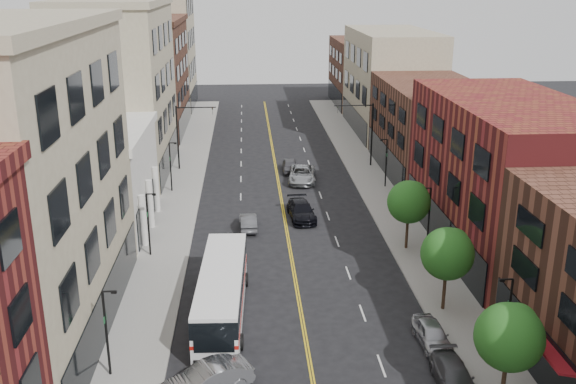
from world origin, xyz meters
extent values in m
cube|color=gray|center=(-10.00, 35.00, 0.07)|extent=(4.00, 110.00, 0.15)
cube|color=gray|center=(10.00, 35.00, 0.07)|extent=(4.00, 110.00, 0.15)
cube|color=gray|center=(-17.00, 13.00, 9.00)|extent=(10.00, 22.00, 18.00)
cube|color=silver|center=(-17.00, 31.00, 4.00)|extent=(10.00, 14.00, 8.00)
cube|color=gray|center=(-17.00, 48.00, 9.00)|extent=(10.00, 20.00, 18.00)
cube|color=#542F21|center=(-17.00, 68.00, 7.50)|extent=(10.00, 20.00, 15.00)
cube|color=gray|center=(-17.00, 86.00, 10.00)|extent=(10.00, 16.00, 20.00)
cube|color=maroon|center=(17.00, 24.00, 6.00)|extent=(10.00, 22.00, 12.00)
cube|color=#542F21|center=(17.00, 45.00, 5.00)|extent=(10.00, 20.00, 10.00)
cube|color=gray|center=(17.00, 66.00, 7.00)|extent=(10.00, 22.00, 14.00)
cube|color=#542F21|center=(17.00, 86.00, 5.50)|extent=(10.00, 18.00, 11.00)
cylinder|color=black|center=(9.30, 4.00, 1.40)|extent=(0.22, 0.22, 2.50)
sphere|color=#215F1B|center=(9.30, 4.00, 4.04)|extent=(3.40, 3.40, 3.40)
sphere|color=#215F1B|center=(9.80, 4.40, 4.55)|extent=(2.04, 2.04, 2.04)
cylinder|color=black|center=(9.30, 14.00, 1.40)|extent=(0.22, 0.22, 2.50)
sphere|color=#215F1B|center=(9.30, 14.00, 4.04)|extent=(3.40, 3.40, 3.40)
sphere|color=#215F1B|center=(9.80, 14.40, 4.55)|extent=(2.04, 2.04, 2.04)
cylinder|color=black|center=(9.30, 24.00, 1.40)|extent=(0.22, 0.22, 2.50)
sphere|color=#215F1B|center=(9.30, 24.00, 4.04)|extent=(3.40, 3.40, 3.40)
sphere|color=#215F1B|center=(9.80, 24.40, 4.55)|extent=(2.04, 2.04, 2.04)
cylinder|color=black|center=(-11.00, 8.00, 2.65)|extent=(0.14, 0.14, 5.00)
cylinder|color=black|center=(-10.65, 8.00, 5.15)|extent=(0.70, 0.10, 0.10)
cube|color=black|center=(-10.40, 8.00, 5.10)|extent=(0.28, 0.14, 0.14)
cube|color=#19592D|center=(-11.00, 8.00, 3.55)|extent=(0.04, 0.55, 0.35)
cylinder|color=black|center=(-11.00, 24.00, 2.65)|extent=(0.14, 0.14, 5.00)
cylinder|color=black|center=(-10.65, 24.00, 5.15)|extent=(0.70, 0.10, 0.10)
cube|color=black|center=(-10.40, 24.00, 5.10)|extent=(0.28, 0.14, 0.14)
cube|color=#19592D|center=(-11.00, 24.00, 3.55)|extent=(0.04, 0.55, 0.35)
cylinder|color=black|center=(-11.00, 40.00, 2.65)|extent=(0.14, 0.14, 5.00)
cylinder|color=black|center=(-10.65, 40.00, 5.15)|extent=(0.70, 0.10, 0.10)
cube|color=black|center=(-10.40, 40.00, 5.10)|extent=(0.28, 0.14, 0.14)
cube|color=#19592D|center=(-11.00, 40.00, 3.55)|extent=(0.04, 0.55, 0.35)
cylinder|color=black|center=(11.00, 8.00, 2.65)|extent=(0.14, 0.14, 5.00)
cylinder|color=black|center=(10.65, 8.00, 5.15)|extent=(0.70, 0.10, 0.10)
cube|color=black|center=(10.40, 8.00, 5.10)|extent=(0.28, 0.14, 0.14)
cube|color=#19592D|center=(11.00, 8.00, 3.55)|extent=(0.04, 0.55, 0.35)
cylinder|color=black|center=(11.00, 24.00, 2.65)|extent=(0.14, 0.14, 5.00)
cylinder|color=black|center=(10.65, 24.00, 5.15)|extent=(0.70, 0.10, 0.10)
cube|color=black|center=(10.40, 24.00, 5.10)|extent=(0.28, 0.14, 0.14)
cube|color=#19592D|center=(11.00, 24.00, 3.55)|extent=(0.04, 0.55, 0.35)
cylinder|color=black|center=(11.00, 40.00, 2.65)|extent=(0.14, 0.14, 5.00)
cylinder|color=black|center=(10.65, 40.00, 5.15)|extent=(0.70, 0.10, 0.10)
cube|color=black|center=(10.40, 40.00, 5.10)|extent=(0.28, 0.14, 0.14)
cube|color=#19592D|center=(11.00, 40.00, 3.55)|extent=(0.04, 0.55, 0.35)
cylinder|color=black|center=(-11.00, 48.00, 3.75)|extent=(0.18, 0.18, 7.20)
cylinder|color=black|center=(-8.80, 48.00, 7.15)|extent=(4.40, 0.12, 0.12)
imported|color=black|center=(-7.00, 48.00, 6.75)|extent=(0.15, 0.18, 0.90)
cylinder|color=black|center=(11.00, 48.00, 3.75)|extent=(0.18, 0.18, 7.20)
cylinder|color=black|center=(8.80, 48.00, 7.15)|extent=(4.40, 0.12, 0.12)
imported|color=black|center=(7.00, 48.00, 6.75)|extent=(0.15, 0.18, 0.90)
cube|color=white|center=(-5.08, 14.36, 1.69)|extent=(3.16, 12.38, 2.97)
cube|color=black|center=(-5.08, 14.36, 2.41)|extent=(3.20, 12.42, 1.07)
cube|color=#A9120C|center=(-5.08, 14.36, 1.38)|extent=(3.20, 12.42, 0.23)
cube|color=black|center=(-5.33, 8.21, 1.94)|extent=(2.25, 0.15, 1.64)
cylinder|color=black|center=(-6.59, 10.33, 0.49)|extent=(0.33, 0.99, 0.98)
cylinder|color=black|center=(-3.89, 10.22, 0.49)|extent=(0.33, 0.99, 0.98)
cylinder|color=black|center=(-6.26, 18.51, 0.49)|extent=(0.33, 0.99, 0.98)
cylinder|color=black|center=(-3.56, 18.40, 0.49)|extent=(0.33, 0.99, 0.98)
imported|color=#96989D|center=(-5.60, 6.18, 0.79)|extent=(5.04, 3.76, 1.59)
imported|color=#424347|center=(7.40, 5.74, 0.66)|extent=(1.86, 4.53, 1.31)
imported|color=#AFB1B7|center=(7.40, 9.95, 0.70)|extent=(1.84, 4.17, 1.39)
imported|color=#45464A|center=(-3.30, 29.30, 0.66)|extent=(1.52, 4.04, 1.32)
imported|color=black|center=(1.50, 31.48, 0.77)|extent=(2.62, 5.48, 1.54)
imported|color=#999DA0|center=(2.54, 42.64, 0.82)|extent=(3.38, 6.16, 1.64)
imported|color=#4C4C51|center=(1.50, 46.38, 0.70)|extent=(1.77, 4.15, 1.40)
camera|label=1|loc=(-3.31, -22.66, 20.66)|focal=40.00mm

